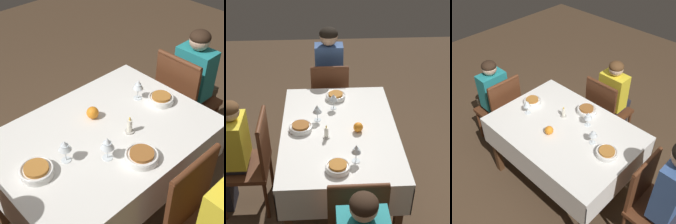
% 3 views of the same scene
% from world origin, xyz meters
% --- Properties ---
extents(ground_plane, '(8.00, 8.00, 0.00)m').
position_xyz_m(ground_plane, '(0.00, 0.00, 0.00)').
color(ground_plane, '#4C3826').
extents(dining_table, '(1.38, 0.97, 0.77)m').
position_xyz_m(dining_table, '(0.00, 0.00, 0.67)').
color(dining_table, white).
rests_on(dining_table, ground_plane).
extents(chair_east, '(0.43, 0.43, 0.94)m').
position_xyz_m(chair_east, '(0.96, 0.07, 0.52)').
color(chair_east, '#562D19').
rests_on(chair_east, ground_plane).
extents(person_child_teal, '(0.33, 0.30, 1.09)m').
position_xyz_m(person_child_teal, '(1.12, 0.07, 0.60)').
color(person_child_teal, '#4C4233').
rests_on(person_child_teal, ground_plane).
extents(bowl_west, '(0.19, 0.19, 0.06)m').
position_xyz_m(bowl_west, '(-0.49, -0.01, 0.80)').
color(bowl_west, white).
rests_on(bowl_west, dining_table).
extents(wine_glass_west, '(0.08, 0.08, 0.15)m').
position_xyz_m(wine_glass_west, '(-0.31, -0.03, 0.88)').
color(wine_glass_west, white).
rests_on(wine_glass_west, dining_table).
extents(bowl_south, '(0.19, 0.19, 0.06)m').
position_xyz_m(bowl_south, '(0.01, -0.32, 0.80)').
color(bowl_south, white).
rests_on(bowl_south, dining_table).
extents(wine_glass_south, '(0.08, 0.08, 0.16)m').
position_xyz_m(wine_glass_south, '(-0.13, -0.18, 0.88)').
color(wine_glass_south, white).
rests_on(wine_glass_south, dining_table).
extents(bowl_east, '(0.18, 0.18, 0.06)m').
position_xyz_m(bowl_east, '(0.51, -0.04, 0.80)').
color(bowl_east, white).
rests_on(bowl_east, dining_table).
extents(wine_glass_east, '(0.07, 0.07, 0.15)m').
position_xyz_m(wine_glass_east, '(0.42, 0.10, 0.88)').
color(wine_glass_east, white).
rests_on(wine_glass_east, dining_table).
extents(candle_centerpiece, '(0.06, 0.06, 0.12)m').
position_xyz_m(candle_centerpiece, '(0.12, -0.11, 0.81)').
color(candle_centerpiece, beige).
rests_on(candle_centerpiece, dining_table).
extents(orange_fruit, '(0.08, 0.08, 0.08)m').
position_xyz_m(orange_fruit, '(0.05, 0.15, 0.81)').
color(orange_fruit, orange).
rests_on(orange_fruit, dining_table).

